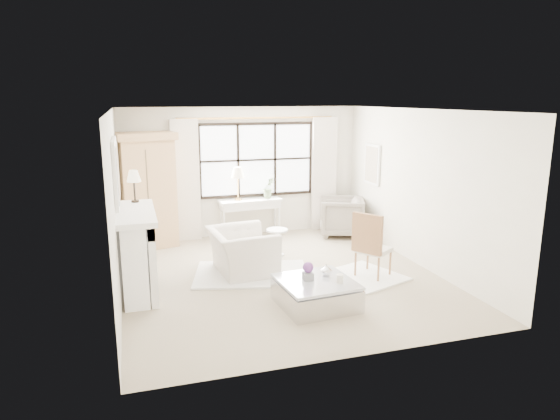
# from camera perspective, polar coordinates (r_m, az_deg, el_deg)

# --- Properties ---
(floor) EXTENTS (5.50, 5.50, 0.00)m
(floor) POSITION_cam_1_polar(r_m,az_deg,el_deg) (8.30, 0.09, -7.59)
(floor) COLOR tan
(floor) RESTS_ON ground
(ceiling) EXTENTS (5.50, 5.50, 0.00)m
(ceiling) POSITION_cam_1_polar(r_m,az_deg,el_deg) (7.78, 0.10, 11.40)
(ceiling) COLOR white
(ceiling) RESTS_ON ground
(wall_back) EXTENTS (5.00, 0.00, 5.00)m
(wall_back) POSITION_cam_1_polar(r_m,az_deg,el_deg) (10.55, -4.28, 4.36)
(wall_back) COLOR silver
(wall_back) RESTS_ON ground
(wall_front) EXTENTS (5.00, 0.00, 5.00)m
(wall_front) POSITION_cam_1_polar(r_m,az_deg,el_deg) (5.43, 8.61, -3.79)
(wall_front) COLOR beige
(wall_front) RESTS_ON ground
(wall_left) EXTENTS (0.00, 5.50, 5.50)m
(wall_left) POSITION_cam_1_polar(r_m,az_deg,el_deg) (7.60, -18.25, 0.46)
(wall_left) COLOR beige
(wall_left) RESTS_ON ground
(wall_right) EXTENTS (0.00, 5.50, 5.50)m
(wall_right) POSITION_cam_1_polar(r_m,az_deg,el_deg) (8.97, 15.57, 2.44)
(wall_right) COLOR silver
(wall_right) RESTS_ON ground
(window_pane) EXTENTS (2.40, 0.02, 1.50)m
(window_pane) POSITION_cam_1_polar(r_m,az_deg,el_deg) (10.57, -2.69, 5.76)
(window_pane) COLOR white
(window_pane) RESTS_ON wall_back
(window_frame) EXTENTS (2.50, 0.04, 1.50)m
(window_frame) POSITION_cam_1_polar(r_m,az_deg,el_deg) (10.56, -2.67, 5.75)
(window_frame) COLOR black
(window_frame) RESTS_ON wall_back
(curtain_rod) EXTENTS (3.30, 0.04, 0.04)m
(curtain_rod) POSITION_cam_1_polar(r_m,az_deg,el_deg) (10.44, -2.65, 10.47)
(curtain_rod) COLOR #C88F45
(curtain_rod) RESTS_ON wall_back
(curtain_left) EXTENTS (0.55, 0.10, 2.47)m
(curtain_left) POSITION_cam_1_polar(r_m,az_deg,el_deg) (10.28, -10.70, 3.30)
(curtain_left) COLOR silver
(curtain_left) RESTS_ON ground
(curtain_right) EXTENTS (0.55, 0.10, 2.47)m
(curtain_right) POSITION_cam_1_polar(r_m,az_deg,el_deg) (11.00, 5.05, 4.08)
(curtain_right) COLOR silver
(curtain_right) RESTS_ON ground
(fireplace) EXTENTS (0.58, 1.66, 1.26)m
(fireplace) POSITION_cam_1_polar(r_m,az_deg,el_deg) (7.77, -16.22, -4.50)
(fireplace) COLOR white
(fireplace) RESTS_ON ground
(mirror_frame) EXTENTS (0.05, 1.15, 0.95)m
(mirror_frame) POSITION_cam_1_polar(r_m,az_deg,el_deg) (7.52, -18.28, 4.13)
(mirror_frame) COLOR white
(mirror_frame) RESTS_ON wall_left
(mirror_glass) EXTENTS (0.02, 1.00, 0.80)m
(mirror_glass) POSITION_cam_1_polar(r_m,az_deg,el_deg) (7.51, -18.05, 4.14)
(mirror_glass) COLOR silver
(mirror_glass) RESTS_ON wall_left
(art_frame) EXTENTS (0.04, 0.62, 0.82)m
(art_frame) POSITION_cam_1_polar(r_m,az_deg,el_deg) (10.38, 10.49, 5.16)
(art_frame) COLOR white
(art_frame) RESTS_ON wall_right
(art_canvas) EXTENTS (0.01, 0.52, 0.72)m
(art_canvas) POSITION_cam_1_polar(r_m,az_deg,el_deg) (10.37, 10.39, 5.16)
(art_canvas) COLOR #B6A68D
(art_canvas) RESTS_ON wall_right
(mantel_lamp) EXTENTS (0.22, 0.22, 0.51)m
(mantel_lamp) POSITION_cam_1_polar(r_m,az_deg,el_deg) (8.17, -16.39, 3.58)
(mantel_lamp) COLOR black
(mantel_lamp) RESTS_ON fireplace
(armoire) EXTENTS (1.25, 0.93, 2.24)m
(armoire) POSITION_cam_1_polar(r_m,az_deg,el_deg) (9.98, -14.95, 2.25)
(armoire) COLOR tan
(armoire) RESTS_ON floor
(console_table) EXTENTS (1.33, 0.55, 0.80)m
(console_table) POSITION_cam_1_polar(r_m,az_deg,el_deg) (10.54, -3.43, -0.90)
(console_table) COLOR silver
(console_table) RESTS_ON floor
(console_lamp) EXTENTS (0.28, 0.28, 0.69)m
(console_lamp) POSITION_cam_1_polar(r_m,az_deg,el_deg) (10.30, -4.86, 4.18)
(console_lamp) COLOR #A87C3A
(console_lamp) RESTS_ON console_table
(orchid_plant) EXTENTS (0.26, 0.22, 0.45)m
(orchid_plant) POSITION_cam_1_polar(r_m,az_deg,el_deg) (10.51, -1.30, 2.56)
(orchid_plant) COLOR #617850
(orchid_plant) RESTS_ON console_table
(side_table) EXTENTS (0.40, 0.40, 0.51)m
(side_table) POSITION_cam_1_polar(r_m,az_deg,el_deg) (9.26, -0.34, -3.26)
(side_table) COLOR silver
(side_table) RESTS_ON floor
(rug_left) EXTENTS (2.11, 1.71, 0.03)m
(rug_left) POSITION_cam_1_polar(r_m,az_deg,el_deg) (8.37, -3.30, -7.29)
(rug_left) COLOR silver
(rug_left) RESTS_ON floor
(rug_right) EXTENTS (1.82, 1.59, 0.03)m
(rug_right) POSITION_cam_1_polar(r_m,az_deg,el_deg) (8.22, 8.47, -7.82)
(rug_right) COLOR white
(rug_right) RESTS_ON floor
(club_armchair) EXTENTS (1.09, 1.22, 0.74)m
(club_armchair) POSITION_cam_1_polar(r_m,az_deg,el_deg) (8.37, -4.36, -4.76)
(club_armchair) COLOR silver
(club_armchair) RESTS_ON floor
(wingback_chair) EXTENTS (1.16, 1.15, 0.82)m
(wingback_chair) POSITION_cam_1_polar(r_m,az_deg,el_deg) (10.68, 7.05, -0.74)
(wingback_chair) COLOR gray
(wingback_chair) RESTS_ON floor
(french_chair) EXTENTS (0.67, 0.67, 1.08)m
(french_chair) POSITION_cam_1_polar(r_m,az_deg,el_deg) (8.31, 10.50, -5.51)
(french_chair) COLOR #A26E44
(french_chair) RESTS_ON floor
(coffee_table) EXTENTS (1.08, 1.08, 0.38)m
(coffee_table) POSITION_cam_1_polar(r_m,az_deg,el_deg) (7.14, 4.13, -9.50)
(coffee_table) COLOR silver
(coffee_table) RESTS_ON floor
(planter_box) EXTENTS (0.15, 0.15, 0.11)m
(planter_box) POSITION_cam_1_polar(r_m,az_deg,el_deg) (7.07, 3.22, -7.56)
(planter_box) COLOR slate
(planter_box) RESTS_ON coffee_table
(planter_flowers) EXTENTS (0.15, 0.15, 0.15)m
(planter_flowers) POSITION_cam_1_polar(r_m,az_deg,el_deg) (7.02, 3.23, -6.56)
(planter_flowers) COLOR #67317C
(planter_flowers) RESTS_ON planter_box
(pillar_candle) EXTENTS (0.10, 0.10, 0.12)m
(pillar_candle) POSITION_cam_1_polar(r_m,az_deg,el_deg) (6.99, 6.86, -7.80)
(pillar_candle) COLOR beige
(pillar_candle) RESTS_ON coffee_table
(coffee_vase) EXTENTS (0.20, 0.20, 0.17)m
(coffee_vase) POSITION_cam_1_polar(r_m,az_deg,el_deg) (7.24, 5.31, -6.83)
(coffee_vase) COLOR silver
(coffee_vase) RESTS_ON coffee_table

